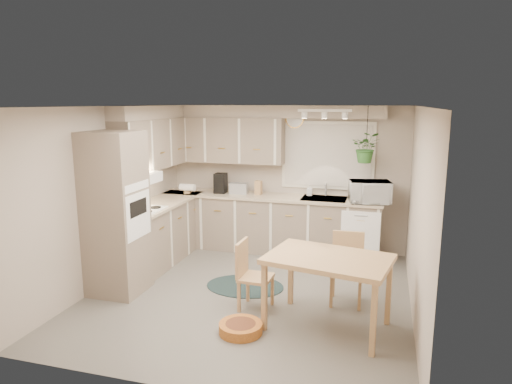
# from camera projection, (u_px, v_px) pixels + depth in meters

# --- Properties ---
(floor) EXTENTS (4.20, 4.20, 0.00)m
(floor) POSITION_uv_depth(u_px,v_px,m) (250.00, 294.00, 5.93)
(floor) COLOR #605D55
(floor) RESTS_ON ground
(ceiling) EXTENTS (4.20, 4.20, 0.00)m
(ceiling) POSITION_uv_depth(u_px,v_px,m) (249.00, 106.00, 5.47)
(ceiling) COLOR white
(ceiling) RESTS_ON wall_back
(wall_back) EXTENTS (4.00, 0.04, 2.40)m
(wall_back) POSITION_uv_depth(u_px,v_px,m) (285.00, 178.00, 7.68)
(wall_back) COLOR #AEA090
(wall_back) RESTS_ON floor
(wall_front) EXTENTS (4.00, 0.04, 2.40)m
(wall_front) POSITION_uv_depth(u_px,v_px,m) (176.00, 258.00, 3.72)
(wall_front) COLOR #AEA090
(wall_front) RESTS_ON floor
(wall_left) EXTENTS (0.04, 4.20, 2.40)m
(wall_left) POSITION_uv_depth(u_px,v_px,m) (110.00, 195.00, 6.24)
(wall_left) COLOR #AEA090
(wall_left) RESTS_ON floor
(wall_right) EXTENTS (0.04, 4.20, 2.40)m
(wall_right) POSITION_uv_depth(u_px,v_px,m) (418.00, 215.00, 5.16)
(wall_right) COLOR #AEA090
(wall_right) RESTS_ON floor
(base_cab_left) EXTENTS (0.60, 1.85, 0.90)m
(base_cab_left) POSITION_uv_depth(u_px,v_px,m) (162.00, 232.00, 7.13)
(base_cab_left) COLOR gray
(base_cab_left) RESTS_ON floor
(base_cab_back) EXTENTS (3.60, 0.60, 0.90)m
(base_cab_back) POSITION_uv_depth(u_px,v_px,m) (269.00, 224.00, 7.60)
(base_cab_back) COLOR gray
(base_cab_back) RESTS_ON floor
(counter_left) EXTENTS (0.64, 1.89, 0.04)m
(counter_left) POSITION_uv_depth(u_px,v_px,m) (161.00, 203.00, 7.03)
(counter_left) COLOR #CCB495
(counter_left) RESTS_ON base_cab_left
(counter_back) EXTENTS (3.64, 0.64, 0.04)m
(counter_back) POSITION_uv_depth(u_px,v_px,m) (269.00, 197.00, 7.50)
(counter_back) COLOR #CCB495
(counter_back) RESTS_ON base_cab_back
(oven_stack) EXTENTS (0.65, 0.65, 2.10)m
(oven_stack) POSITION_uv_depth(u_px,v_px,m) (116.00, 214.00, 5.83)
(oven_stack) COLOR gray
(oven_stack) RESTS_ON floor
(wall_oven_face) EXTENTS (0.02, 0.56, 0.58)m
(wall_oven_face) POSITION_uv_depth(u_px,v_px,m) (138.00, 215.00, 5.74)
(wall_oven_face) COLOR white
(wall_oven_face) RESTS_ON oven_stack
(upper_cab_left) EXTENTS (0.35, 2.00, 0.75)m
(upper_cab_left) POSITION_uv_depth(u_px,v_px,m) (155.00, 144.00, 7.01)
(upper_cab_left) COLOR gray
(upper_cab_left) RESTS_ON wall_left
(upper_cab_back) EXTENTS (2.00, 0.35, 0.75)m
(upper_cab_back) POSITION_uv_depth(u_px,v_px,m) (225.00, 140.00, 7.66)
(upper_cab_back) COLOR gray
(upper_cab_back) RESTS_ON wall_back
(soffit_left) EXTENTS (0.30, 2.00, 0.20)m
(soffit_left) POSITION_uv_depth(u_px,v_px,m) (152.00, 112.00, 6.93)
(soffit_left) COLOR #AEA090
(soffit_left) RESTS_ON wall_left
(soffit_back) EXTENTS (3.60, 0.30, 0.20)m
(soffit_back) POSITION_uv_depth(u_px,v_px,m) (272.00, 112.00, 7.38)
(soffit_back) COLOR #AEA090
(soffit_back) RESTS_ON wall_back
(cooktop) EXTENTS (0.52, 0.58, 0.02)m
(cooktop) POSITION_uv_depth(u_px,v_px,m) (143.00, 210.00, 6.48)
(cooktop) COLOR white
(cooktop) RESTS_ON counter_left
(range_hood) EXTENTS (0.40, 0.60, 0.14)m
(range_hood) POSITION_uv_depth(u_px,v_px,m) (140.00, 178.00, 6.40)
(range_hood) COLOR white
(range_hood) RESTS_ON upper_cab_left
(window_blinds) EXTENTS (1.40, 0.02, 1.00)m
(window_blinds) POSITION_uv_depth(u_px,v_px,m) (327.00, 156.00, 7.39)
(window_blinds) COLOR silver
(window_blinds) RESTS_ON wall_back
(window_frame) EXTENTS (1.50, 0.02, 1.10)m
(window_frame) POSITION_uv_depth(u_px,v_px,m) (328.00, 155.00, 7.40)
(window_frame) COLOR silver
(window_frame) RESTS_ON wall_back
(sink) EXTENTS (0.70, 0.48, 0.10)m
(sink) POSITION_uv_depth(u_px,v_px,m) (324.00, 201.00, 7.27)
(sink) COLOR #B1B4B9
(sink) RESTS_ON counter_back
(dishwasher_front) EXTENTS (0.58, 0.02, 0.83)m
(dishwasher_front) POSITION_uv_depth(u_px,v_px,m) (360.00, 238.00, 6.91)
(dishwasher_front) COLOR white
(dishwasher_front) RESTS_ON base_cab_back
(track_light_bar) EXTENTS (0.80, 0.04, 0.04)m
(track_light_bar) POSITION_uv_depth(u_px,v_px,m) (325.00, 110.00, 6.75)
(track_light_bar) COLOR white
(track_light_bar) RESTS_ON ceiling
(wall_clock) EXTENTS (0.30, 0.03, 0.30)m
(wall_clock) POSITION_uv_depth(u_px,v_px,m) (295.00, 119.00, 7.42)
(wall_clock) COLOR #E8AD51
(wall_clock) RESTS_ON wall_back
(dining_table) EXTENTS (1.44, 1.10, 0.82)m
(dining_table) POSITION_uv_depth(u_px,v_px,m) (327.00, 292.00, 4.99)
(dining_table) COLOR tan
(dining_table) RESTS_ON floor
(chair_left) EXTENTS (0.41, 0.41, 0.83)m
(chair_left) POSITION_uv_depth(u_px,v_px,m) (256.00, 276.00, 5.44)
(chair_left) COLOR tan
(chair_left) RESTS_ON floor
(chair_back) EXTENTS (0.42, 0.42, 0.87)m
(chair_back) POSITION_uv_depth(u_px,v_px,m) (347.00, 270.00, 5.58)
(chair_back) COLOR tan
(chair_back) RESTS_ON floor
(braided_rug) EXTENTS (1.10, 0.84, 0.01)m
(braided_rug) POSITION_uv_depth(u_px,v_px,m) (245.00, 286.00, 6.17)
(braided_rug) COLOR black
(braided_rug) RESTS_ON floor
(pet_bed) EXTENTS (0.50, 0.50, 0.11)m
(pet_bed) POSITION_uv_depth(u_px,v_px,m) (241.00, 328.00, 4.92)
(pet_bed) COLOR #C16D26
(pet_bed) RESTS_ON floor
(microwave) EXTENTS (0.66, 0.45, 0.41)m
(microwave) POSITION_uv_depth(u_px,v_px,m) (370.00, 189.00, 6.94)
(microwave) COLOR white
(microwave) RESTS_ON counter_back
(soap_bottle) EXTENTS (0.11, 0.20, 0.09)m
(soap_bottle) POSITION_uv_depth(u_px,v_px,m) (309.00, 193.00, 7.46)
(soap_bottle) COLOR white
(soap_bottle) RESTS_ON counter_back
(hanging_plant) EXTENTS (0.43, 0.47, 0.36)m
(hanging_plant) POSITION_uv_depth(u_px,v_px,m) (366.00, 151.00, 6.85)
(hanging_plant) COLOR #2F6729
(hanging_plant) RESTS_ON ceiling
(coffee_maker) EXTENTS (0.20, 0.24, 0.33)m
(coffee_maker) POSITION_uv_depth(u_px,v_px,m) (221.00, 183.00, 7.70)
(coffee_maker) COLOR black
(coffee_maker) RESTS_ON counter_back
(toaster) EXTENTS (0.31, 0.20, 0.18)m
(toaster) POSITION_uv_depth(u_px,v_px,m) (239.00, 188.00, 7.65)
(toaster) COLOR #B1B4B9
(toaster) RESTS_ON counter_back
(knife_block) EXTENTS (0.11, 0.11, 0.23)m
(knife_block) POSITION_uv_depth(u_px,v_px,m) (258.00, 188.00, 7.58)
(knife_block) COLOR tan
(knife_block) RESTS_ON counter_back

